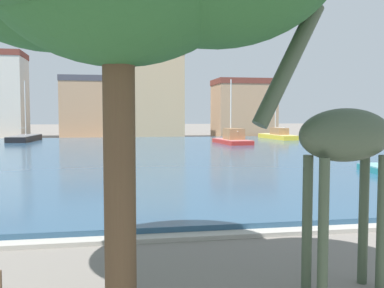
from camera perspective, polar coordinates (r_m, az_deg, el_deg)
The scene contains 10 objects.
harbor_water at distance 35.36m, azimuth -7.80°, elevation -1.28°, with size 91.93×47.45×0.27m, color #2D5170.
quay_edge_coping at distance 11.75m, azimuth -2.94°, elevation -11.93°, with size 91.93×0.50×0.12m, color #ADA89E.
giraffe_statue at distance 8.30m, azimuth 18.37°, elevation 0.37°, with size 3.10×1.05×5.44m.
sailboat_black at distance 54.22m, azimuth -20.51°, elevation 0.62°, with size 2.68×8.80×7.06m.
sailboat_yellow at distance 55.95m, azimuth 10.65°, elevation 0.98°, with size 2.43×8.77×6.37m.
sailboat_red at distance 45.95m, azimuth 5.03°, elevation 0.47°, with size 2.91×6.97×6.87m.
townhouse_corner_house at distance 66.25m, azimuth -23.10°, elevation 5.79°, with size 5.82×6.78×11.76m.
townhouse_narrow_midrow at distance 64.69m, azimuth -13.65°, elevation 4.66°, with size 6.66×5.47×8.63m.
townhouse_wide_warehouse at distance 61.72m, azimuth -4.57°, elevation 6.38°, with size 7.20×5.21×12.03m.
townhouse_end_terrace at distance 65.36m, azimuth 6.63°, elevation 4.61°, with size 8.54×6.67×8.36m.
Camera 1 is at (-1.40, -3.37, 3.24)m, focal length 41.46 mm.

